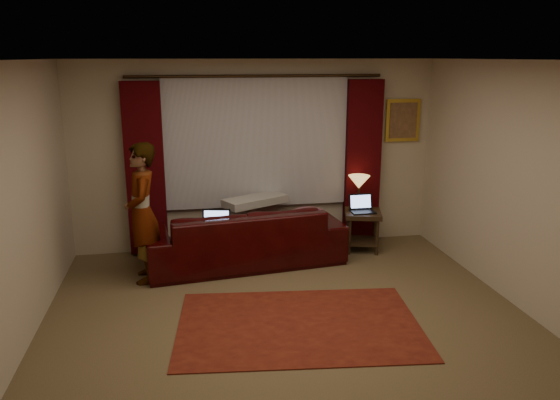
# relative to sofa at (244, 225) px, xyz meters

# --- Properties ---
(floor) EXTENTS (5.00, 5.00, 0.01)m
(floor) POSITION_rel_sofa_xyz_m (0.26, -1.83, -0.52)
(floor) COLOR brown
(floor) RESTS_ON ground
(ceiling) EXTENTS (5.00, 5.00, 0.02)m
(ceiling) POSITION_rel_sofa_xyz_m (0.26, -1.83, 2.09)
(ceiling) COLOR silver
(ceiling) RESTS_ON ground
(wall_back) EXTENTS (5.00, 0.02, 2.60)m
(wall_back) POSITION_rel_sofa_xyz_m (0.26, 0.67, 0.79)
(wall_back) COLOR #BCAF95
(wall_back) RESTS_ON ground
(wall_front) EXTENTS (5.00, 0.02, 2.60)m
(wall_front) POSITION_rel_sofa_xyz_m (0.26, -4.33, 0.79)
(wall_front) COLOR #BCAF95
(wall_front) RESTS_ON ground
(wall_left) EXTENTS (0.02, 5.00, 2.60)m
(wall_left) POSITION_rel_sofa_xyz_m (-2.24, -1.83, 0.79)
(wall_left) COLOR #BCAF95
(wall_left) RESTS_ON ground
(wall_right) EXTENTS (0.02, 5.00, 2.60)m
(wall_right) POSITION_rel_sofa_xyz_m (2.76, -1.83, 0.79)
(wall_right) COLOR #BCAF95
(wall_right) RESTS_ON ground
(sheer_curtain) EXTENTS (2.50, 0.05, 1.80)m
(sheer_curtain) POSITION_rel_sofa_xyz_m (0.26, 0.61, 0.99)
(sheer_curtain) COLOR #A5A5AD
(sheer_curtain) RESTS_ON wall_back
(drape_left) EXTENTS (0.50, 0.14, 2.30)m
(drape_left) POSITION_rel_sofa_xyz_m (-1.24, 0.56, 0.67)
(drape_left) COLOR #350307
(drape_left) RESTS_ON floor
(drape_right) EXTENTS (0.50, 0.14, 2.30)m
(drape_right) POSITION_rel_sofa_xyz_m (1.76, 0.56, 0.67)
(drape_right) COLOR #350307
(drape_right) RESTS_ON floor
(curtain_rod) EXTENTS (0.04, 0.04, 3.40)m
(curtain_rod) POSITION_rel_sofa_xyz_m (0.26, 0.56, 1.87)
(curtain_rod) COLOR #302112
(curtain_rod) RESTS_ON wall_back
(picture_frame) EXTENTS (0.50, 0.04, 0.60)m
(picture_frame) POSITION_rel_sofa_xyz_m (2.36, 0.64, 1.24)
(picture_frame) COLOR gold
(picture_frame) RESTS_ON wall_back
(sofa) EXTENTS (2.65, 1.41, 1.02)m
(sofa) POSITION_rel_sofa_xyz_m (0.00, 0.00, 0.00)
(sofa) COLOR black
(sofa) RESTS_ON floor
(throw_blanket) EXTENTS (0.93, 0.71, 0.10)m
(throw_blanket) POSITION_rel_sofa_xyz_m (0.19, 0.31, 0.51)
(throw_blanket) COLOR #9C9A95
(throw_blanket) RESTS_ON sofa
(clothing_pile) EXTENTS (0.61, 0.56, 0.21)m
(clothing_pile) POSITION_rel_sofa_xyz_m (0.84, -0.04, 0.10)
(clothing_pile) COLOR brown
(clothing_pile) RESTS_ON sofa
(laptop_sofa) EXTENTS (0.43, 0.45, 0.26)m
(laptop_sofa) POSITION_rel_sofa_xyz_m (-0.39, -0.22, 0.13)
(laptop_sofa) COLOR black
(laptop_sofa) RESTS_ON sofa
(area_rug) EXTENTS (2.58, 1.86, 0.01)m
(area_rug) POSITION_rel_sofa_xyz_m (0.34, -1.82, -0.51)
(area_rug) COLOR maroon
(area_rug) RESTS_ON floor
(end_table) EXTENTS (0.59, 0.59, 0.56)m
(end_table) POSITION_rel_sofa_xyz_m (1.67, 0.19, -0.23)
(end_table) COLOR black
(end_table) RESTS_ON floor
(tiffany_lamp) EXTENTS (0.30, 0.30, 0.48)m
(tiffany_lamp) POSITION_rel_sofa_xyz_m (1.64, 0.33, 0.29)
(tiffany_lamp) COLOR #A08B3F
(tiffany_lamp) RESTS_ON end_table
(laptop_table) EXTENTS (0.32, 0.35, 0.24)m
(laptop_table) POSITION_rel_sofa_xyz_m (1.66, 0.15, 0.17)
(laptop_table) COLOR black
(laptop_table) RESTS_ON end_table
(person) EXTENTS (0.53, 0.53, 1.68)m
(person) POSITION_rel_sofa_xyz_m (-1.24, -0.34, 0.33)
(person) COLOR #9C9A95
(person) RESTS_ON floor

